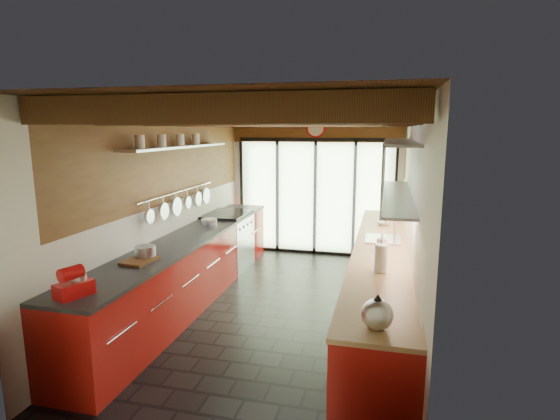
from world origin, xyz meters
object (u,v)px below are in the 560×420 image
(stand_mixer, at_px, (74,284))
(soap_bottle, at_px, (382,242))
(paper_towel, at_px, (381,258))
(kettle, at_px, (377,313))
(bowl, at_px, (383,223))

(stand_mixer, xyz_separation_m, soap_bottle, (2.54, 2.07, 0.00))
(stand_mixer, distance_m, paper_towel, 2.85)
(kettle, bearing_deg, soap_bottle, 90.00)
(kettle, relative_size, bowl, 1.48)
(soap_bottle, xyz_separation_m, bowl, (0.00, 1.48, -0.09))
(stand_mixer, bearing_deg, kettle, -0.17)
(bowl, bearing_deg, stand_mixer, -125.58)
(paper_towel, bearing_deg, stand_mixer, -153.07)
(stand_mixer, xyz_separation_m, kettle, (2.54, -0.01, 0.01))
(paper_towel, bearing_deg, soap_bottle, 90.00)
(kettle, xyz_separation_m, paper_towel, (0.00, 1.30, 0.02))
(soap_bottle, bearing_deg, paper_towel, -90.00)
(paper_towel, height_order, soap_bottle, paper_towel)
(stand_mixer, distance_m, bowl, 4.37)
(stand_mixer, bearing_deg, soap_bottle, 39.23)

